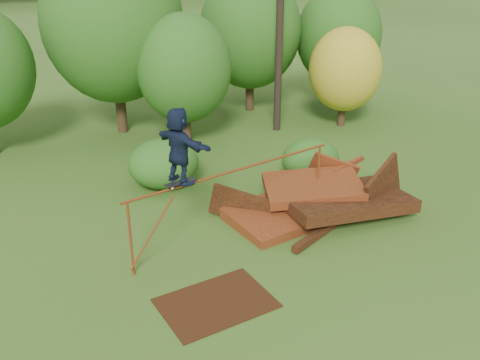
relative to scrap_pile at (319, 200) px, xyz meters
name	(u,v)px	position (x,y,z in m)	size (l,w,h in m)	color
ground	(305,273)	(-1.68, -2.45, -0.40)	(240.00, 240.00, 0.00)	#2D5116
scrap_pile	(319,200)	(0.00, 0.00, 0.00)	(5.50, 3.38, 1.89)	#47210C
grind_rail	(235,183)	(-2.57, -0.35, 1.10)	(5.76, 1.68, 1.86)	brown
skateboard	(181,182)	(-4.03, -0.76, 1.51)	(0.77, 0.39, 0.08)	black
skater	(179,146)	(-4.03, -0.76, 2.39)	(1.60, 0.51, 1.72)	#141D36
flat_plate	(216,303)	(-3.91, -2.78, -0.39)	(2.26, 1.61, 0.03)	#341A0B
tree_1	(113,22)	(-3.85, 8.90, 3.77)	(5.12, 5.12, 7.12)	black
tree_2	(184,69)	(-1.85, 6.70, 2.37)	(3.33, 3.33, 4.69)	black
tree_3	(250,30)	(1.90, 9.85, 3.04)	(4.25, 4.25, 5.90)	black
tree_4	(345,70)	(4.56, 6.51, 1.87)	(2.83, 2.83, 3.91)	black
tree_5	(339,36)	(5.84, 9.31, 2.66)	(3.70, 3.70, 5.20)	black
shrub_left	(164,163)	(-3.52, 3.31, 0.33)	(2.13, 1.97, 1.48)	#1E5316
shrub_right	(311,159)	(0.90, 2.24, 0.24)	(1.82, 1.67, 1.29)	#1E5316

